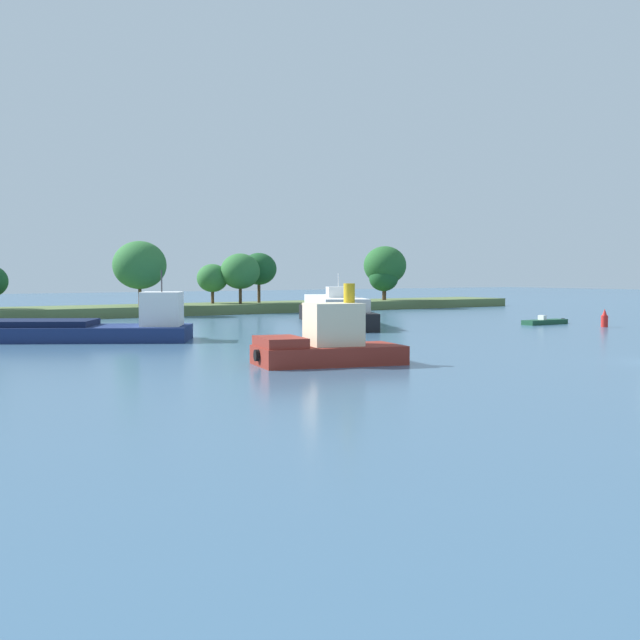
# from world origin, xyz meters

# --- Properties ---
(treeline_island) EXTENTS (89.91, 10.90, 9.78)m
(treeline_island) POSITION_xyz_m (10.75, 73.49, 3.32)
(treeline_island) COLOR #566B3D
(treeline_island) RESTS_ON ground
(tugboat) EXTENTS (9.70, 6.45, 4.95)m
(tugboat) POSITION_xyz_m (-17.70, 11.24, 1.26)
(tugboat) COLOR maroon
(tugboat) RESTS_ON ground
(small_motorboat) EXTENTS (6.10, 1.68, 1.01)m
(small_motorboat) POSITION_xyz_m (24.74, 30.59, 0.28)
(small_motorboat) COLOR #19472D
(small_motorboat) RESTS_ON ground
(white_riverboat) EXTENTS (16.09, 24.53, 5.54)m
(white_riverboat) POSITION_xyz_m (5.51, 43.07, 1.42)
(white_riverboat) COLOR black
(white_riverboat) RESTS_ON ground
(channel_buoy_red) EXTENTS (0.70, 0.70, 1.90)m
(channel_buoy_red) POSITION_xyz_m (26.22, 24.02, 0.81)
(channel_buoy_red) COLOR red
(channel_buoy_red) RESTS_ON ground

